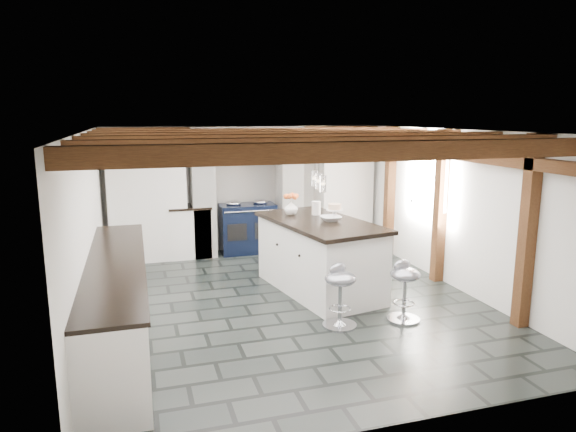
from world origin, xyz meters
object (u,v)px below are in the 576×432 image
object	(u,v)px
range_cooker	(247,227)
bar_stool_near	(404,284)
kitchen_island	(319,255)
bar_stool_far	(340,288)

from	to	relation	value
range_cooker	bar_stool_near	xyz separation A→B (m)	(1.15, -3.73, 0.00)
range_cooker	kitchen_island	size ratio (longest dim) A/B	0.44
range_cooker	kitchen_island	distance (m)	2.46
range_cooker	bar_stool_near	size ratio (longest dim) A/B	1.33
kitchen_island	range_cooker	bearing A→B (deg)	91.82
range_cooker	bar_stool_near	world-z (taller)	range_cooker
kitchen_island	bar_stool_near	world-z (taller)	kitchen_island
bar_stool_near	bar_stool_far	bearing A→B (deg)	163.67
bar_stool_near	kitchen_island	bearing A→B (deg)	102.23
range_cooker	kitchen_island	world-z (taller)	kitchen_island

